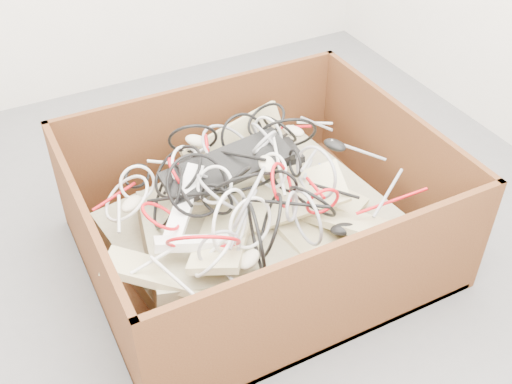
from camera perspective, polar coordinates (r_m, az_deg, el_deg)
name	(u,v)px	position (r m, az deg, el deg)	size (l,w,h in m)	color
ground	(242,239)	(2.56, -1.27, -4.38)	(3.00, 3.00, 0.00)	#5B5B5D
cardboard_box	(254,230)	(2.41, -0.19, -3.56)	(1.29, 1.08, 0.53)	#3F1F0F
keyboard_pile	(254,203)	(2.29, -0.15, -1.07)	(1.11, 0.96, 0.36)	#C9C08E
mice_scatter	(260,179)	(2.29, 0.39, 1.21)	(0.91, 0.69, 0.23)	beige
power_strip_left	(184,205)	(2.16, -6.72, -1.18)	(0.33, 0.06, 0.04)	white
power_strip_right	(192,243)	(2.08, -5.95, -4.77)	(0.26, 0.05, 0.04)	white
vga_plug	(323,170)	(2.33, 6.25, 2.05)	(0.04, 0.04, 0.02)	#0D2CC5
cable_tangle	(234,184)	(2.19, -2.01, 0.75)	(1.13, 0.92, 0.41)	black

